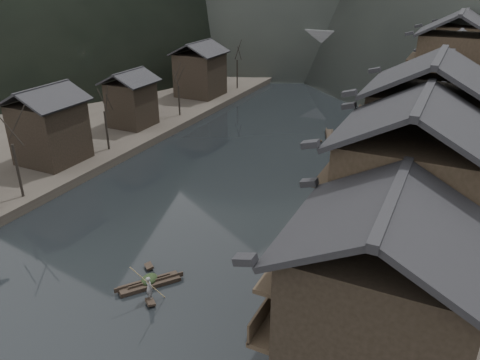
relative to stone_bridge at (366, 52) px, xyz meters
The scene contains 12 objects.
water 72.18m from the stone_bridge, 90.00° to the right, with size 300.00×300.00×0.00m, color black.
left_bank 47.64m from the stone_bridge, 137.56° to the right, with size 40.00×200.00×1.20m, color #2D2823.
stilt_houses 55.44m from the stone_bridge, 71.79° to the right, with size 9.00×67.60×16.64m.
left_houses 55.79m from the stone_bridge, 111.56° to the right, with size 8.10×53.20×8.73m.
bare_trees 55.97m from the stone_bridge, 107.69° to the right, with size 3.70×62.58×7.39m.
moored_sampans 56.23m from the stone_bridge, 77.78° to the right, with size 3.36×55.08×0.47m.
midriver_boats 27.26m from the stone_bridge, 82.71° to the right, with size 6.42×28.85×0.45m.
stone_bridge is the anchor object (origin of this frame).
hero_sampan 74.94m from the stone_bridge, 88.91° to the right, with size 3.51×4.26×0.43m.
cargo_heap 74.73m from the stone_bridge, 89.01° to the right, with size 1.04×1.36×0.63m, color black.
boatman 76.22m from the stone_bridge, 88.18° to the right, with size 0.63×0.41×1.73m, color slate.
bamboo_pole 76.14m from the stone_bridge, 88.03° to the right, with size 0.06×0.06×4.60m, color #8C7A51.
Camera 1 is at (18.91, -24.17, 20.56)m, focal length 35.00 mm.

